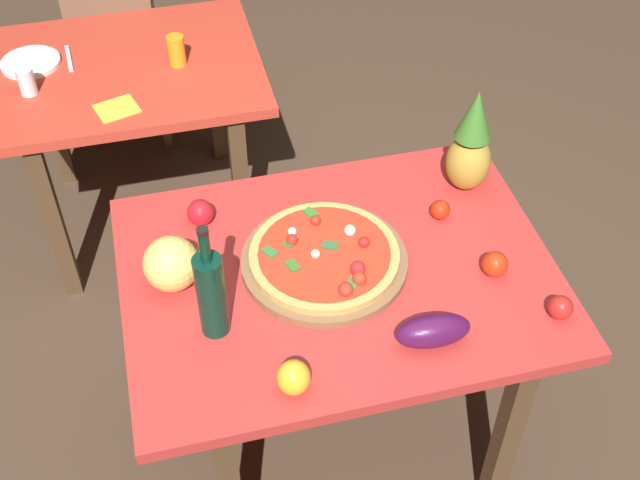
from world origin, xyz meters
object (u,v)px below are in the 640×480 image
drinking_glass_water (27,82)px  napkin_folded (117,109)px  pineapple_left (471,146)px  tomato_near_board (440,210)px  dining_chair (124,45)px  tomato_at_corner (495,264)px  display_table (338,292)px  tomato_beside_pepper (200,212)px  pizza (325,255)px  bell_pepper (294,378)px  eggplant (433,331)px  pizza_board (324,261)px  melon (171,264)px  knife_utensil (69,58)px  dinner_plate (31,62)px  tomato_by_bottle (561,308)px  background_table (130,91)px  wine_bottle (211,293)px  drinking_glass_juice (176,50)px

drinking_glass_water → napkin_folded: size_ratio=0.71×
pineapple_left → tomato_near_board: 0.21m
dining_chair → tomato_at_corner: (0.93, -1.95, 0.33)m
display_table → dining_chair: (-0.51, 1.83, -0.20)m
tomato_beside_pepper → display_table: bearing=-39.9°
pizza → napkin_folded: size_ratio=3.04×
bell_pepper → eggplant: (0.38, 0.05, 0.00)m
pizza_board → napkin_folded: size_ratio=3.39×
display_table → eggplant: 0.38m
tomato_beside_pepper → drinking_glass_water: bearing=121.6°
melon → drinking_glass_water: (-0.39, 1.04, -0.03)m
tomato_near_board → tomato_beside_pepper: (-0.70, 0.15, 0.01)m
melon → eggplant: 0.73m
tomato_beside_pepper → knife_utensil: size_ratio=0.44×
dinner_plate → drinking_glass_water: bearing=-91.0°
dining_chair → tomato_near_board: 1.93m
tomato_beside_pepper → dinner_plate: 1.12m
eggplant → tomato_by_bottle: 0.36m
background_table → tomato_by_bottle: tomato_by_bottle is taller
tomato_at_corner → knife_utensil: 1.81m
bell_pepper → drinking_glass_water: 1.60m
background_table → napkin_folded: (-0.05, -0.27, 0.12)m
dining_chair → wine_bottle: wine_bottle is taller
display_table → drinking_glass_water: size_ratio=12.36×
dining_chair → tomato_at_corner: bearing=136.5°
tomato_beside_pepper → background_table: bearing=99.9°
tomato_beside_pepper → pineapple_left: bearing=-2.4°
pineapple_left → napkin_folded: bearing=146.8°
drinking_glass_water → drinking_glass_juice: bearing=6.6°
eggplant → dinner_plate: bearing=122.4°
napkin_folded → knife_utensil: bearing=112.6°
knife_utensil → bell_pepper: bearing=-77.2°
eggplant → tomato_at_corner: size_ratio=2.69×
napkin_folded → dinner_plate: bearing=128.6°
pineapple_left → tomato_at_corner: (-0.06, -0.37, -0.12)m
tomato_beside_pepper → drinking_glass_juice: size_ratio=0.70×
drinking_glass_juice → dinner_plate: drinking_glass_juice is taller
tomato_near_board → tomato_at_corner: (0.07, -0.26, 0.01)m
display_table → tomato_by_bottle: size_ratio=18.20×
wine_bottle → drinking_glass_water: (-0.48, 1.23, -0.09)m
dining_chair → melon: 1.81m
display_table → tomato_near_board: (0.35, 0.14, 0.12)m
tomato_near_board → drinking_glass_juice: 1.22m
tomato_beside_pepper → tomato_near_board: bearing=-12.2°
napkin_folded → display_table: bearing=-59.2°
tomato_by_bottle → drinking_glass_juice: (-0.84, 1.47, 0.02)m
tomato_at_corner → tomato_by_bottle: (0.11, -0.19, -0.00)m
wine_bottle → tomato_at_corner: bearing=0.5°
melon → dinner_plate: bearing=107.6°
tomato_near_board → knife_utensil: bearing=132.4°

